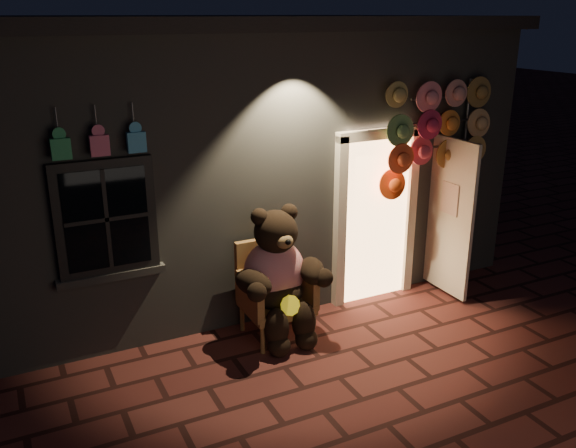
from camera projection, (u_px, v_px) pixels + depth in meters
ground at (340, 378)px, 6.16m from camera, size 60.00×60.00×0.00m
shop_building at (204, 139)px, 8.97m from camera, size 7.30×5.95×3.51m
wicker_armchair at (273, 289)px, 6.87m from camera, size 0.76×0.68×1.08m
teddy_bear at (278, 276)px, 6.68m from camera, size 1.13×0.87×1.55m
hat_rack at (437, 130)px, 7.41m from camera, size 1.60×0.22×2.74m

